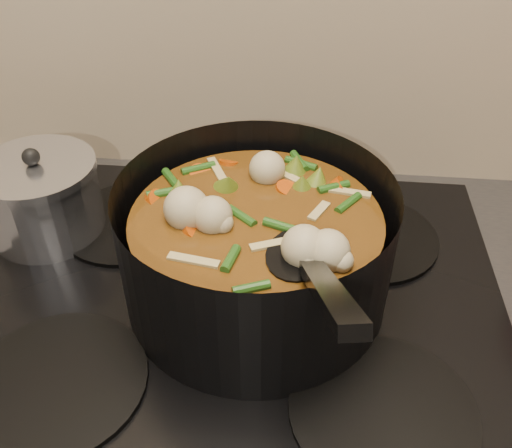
# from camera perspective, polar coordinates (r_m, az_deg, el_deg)

# --- Properties ---
(stovetop) EXTENTS (0.62, 0.54, 0.03)m
(stovetop) POSITION_cam_1_polar(r_m,az_deg,el_deg) (0.67, -2.23, -8.25)
(stovetop) COLOR black
(stovetop) RESTS_ON counter
(stockpot) EXTENTS (0.30, 0.40, 0.22)m
(stockpot) POSITION_cam_1_polar(r_m,az_deg,el_deg) (0.63, 0.04, -2.50)
(stockpot) COLOR black
(stockpot) RESTS_ON stovetop
(saucepan) EXTENTS (0.15, 0.15, 0.12)m
(saucepan) POSITION_cam_1_polar(r_m,az_deg,el_deg) (0.78, -20.57, 2.48)
(saucepan) COLOR silver
(saucepan) RESTS_ON stovetop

